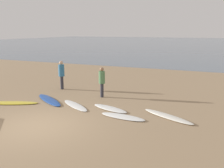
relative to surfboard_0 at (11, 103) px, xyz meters
name	(u,v)px	position (x,y,z in m)	size (l,w,h in m)	color
ground_plane	(127,80)	(3.11, 8.14, -0.13)	(120.00, 120.00, 0.20)	#997C5B
ocean_water	(196,43)	(3.11, 63.79, -0.03)	(140.00, 100.00, 0.01)	slate
surfboard_0	(11,103)	(0.00, 0.00, 0.00)	(2.70, 0.59, 0.07)	yellow
surfboard_1	(49,100)	(1.42, 1.17, 0.01)	(2.69, 0.58, 0.08)	#1E479E
surfboard_2	(75,105)	(3.12, 0.90, 0.00)	(2.20, 0.51, 0.06)	white
surfboard_3	(110,108)	(4.84, 1.09, 0.01)	(1.93, 0.55, 0.08)	white
surfboard_4	(123,117)	(5.76, 0.29, 0.00)	(1.98, 0.58, 0.08)	white
surfboard_5	(168,116)	(7.46, 1.04, 0.01)	(2.47, 0.48, 0.09)	silver
person_0	(102,80)	(3.60, 2.87, 0.92)	(0.33, 0.33, 1.62)	#2D2D38
person_1	(61,73)	(0.57, 3.57, 0.99)	(0.35, 0.35, 1.73)	#2D2D38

